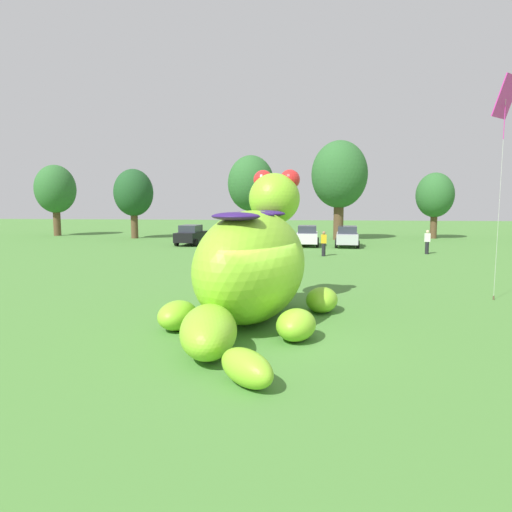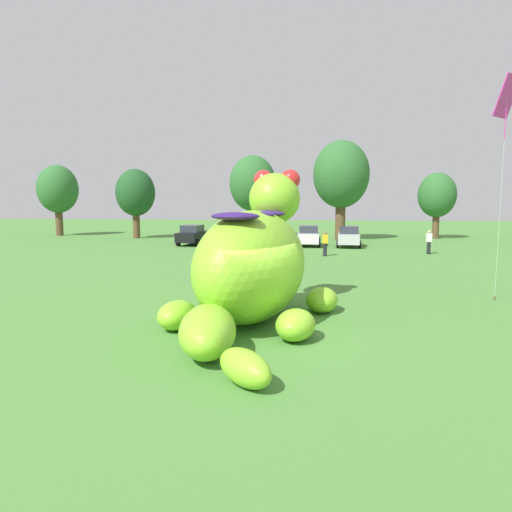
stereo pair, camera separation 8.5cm
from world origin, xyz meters
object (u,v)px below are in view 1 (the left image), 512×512
object	(u,v)px
car_white	(307,236)
tethered_flying_kite	(506,100)
car_silver	(347,236)
car_green	(232,235)
giant_inflatable_creature	(253,264)
car_black	(191,235)
spectator_mid_field	(427,242)
spectator_near_inflatable	(324,244)
car_red	(272,235)

from	to	relation	value
car_white	tethered_flying_kite	size ratio (longest dim) A/B	0.50
car_silver	tethered_flying_kite	xyz separation A→B (m)	(3.78, -20.48, 6.52)
car_green	car_silver	bearing A→B (deg)	-6.35
giant_inflatable_creature	car_black	world-z (taller)	giant_inflatable_creature
giant_inflatable_creature	spectator_mid_field	bearing A→B (deg)	62.55
car_green	car_silver	size ratio (longest dim) A/B	1.02
car_white	giant_inflatable_creature	bearing A→B (deg)	-94.03
car_white	tethered_flying_kite	bearing A→B (deg)	-71.22
giant_inflatable_creature	car_white	xyz separation A→B (m)	(1.74, 24.77, -0.93)
car_white	spectator_near_inflatable	distance (m)	7.23
car_green	tethered_flying_kite	size ratio (longest dim) A/B	0.52
car_silver	spectator_near_inflatable	bearing A→B (deg)	-107.57
car_black	car_red	size ratio (longest dim) A/B	1.03
car_black	tethered_flying_kite	bearing A→B (deg)	-50.60
car_white	car_black	bearing A→B (deg)	-179.74
spectator_near_inflatable	spectator_mid_field	bearing A→B (deg)	15.61
car_green	car_white	xyz separation A→B (m)	(6.55, -0.81, 0.00)
giant_inflatable_creature	tethered_flying_kite	bearing A→B (deg)	24.50
car_white	car_green	bearing A→B (deg)	172.91
car_red	giant_inflatable_creature	bearing A→B (deg)	-87.22
car_red	car_white	world-z (taller)	same
car_black	giant_inflatable_creature	bearing A→B (deg)	-71.64
car_white	spectator_near_inflatable	bearing A→B (deg)	-81.20
giant_inflatable_creature	spectator_mid_field	size ratio (longest dim) A/B	5.73
spectator_mid_field	tethered_flying_kite	xyz separation A→B (m)	(-1.42, -15.67, 6.53)
car_black	car_silver	distance (m)	13.23
car_green	car_red	size ratio (longest dim) A/B	1.04
car_silver	spectator_near_inflatable	distance (m)	7.20
giant_inflatable_creature	car_green	world-z (taller)	giant_inflatable_creature
giant_inflatable_creature	spectator_near_inflatable	xyz separation A→B (m)	(2.85, 17.62, -0.94)
car_red	spectator_near_inflatable	bearing A→B (deg)	-61.89
car_green	spectator_mid_field	size ratio (longest dim) A/B	2.51
spectator_mid_field	tethered_flying_kite	size ratio (longest dim) A/B	0.21
car_green	car_black	bearing A→B (deg)	-165.82
spectator_near_inflatable	spectator_mid_field	world-z (taller)	same
giant_inflatable_creature	tethered_flying_kite	distance (m)	11.17
car_black	spectator_near_inflatable	size ratio (longest dim) A/B	2.49
giant_inflatable_creature	spectator_mid_field	xyz separation A→B (m)	(10.22, 19.68, -0.94)
spectator_near_inflatable	car_red	bearing A→B (deg)	118.11
tethered_flying_kite	car_black	bearing A→B (deg)	129.40
car_green	car_red	distance (m)	3.59
giant_inflatable_creature	car_silver	bearing A→B (deg)	78.40
giant_inflatable_creature	spectator_near_inflatable	size ratio (longest dim) A/B	5.73
giant_inflatable_creature	car_red	xyz separation A→B (m)	(-1.23, 25.26, -0.93)
car_silver	tethered_flying_kite	bearing A→B (deg)	-79.55
car_black	spectator_mid_field	xyz separation A→B (m)	(18.43, -5.04, -0.01)
spectator_near_inflatable	tethered_flying_kite	size ratio (longest dim) A/B	0.21
car_black	car_white	bearing A→B (deg)	0.26
car_green	spectator_near_inflatable	xyz separation A→B (m)	(7.65, -7.96, -0.01)
spectator_mid_field	car_white	bearing A→B (deg)	149.05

